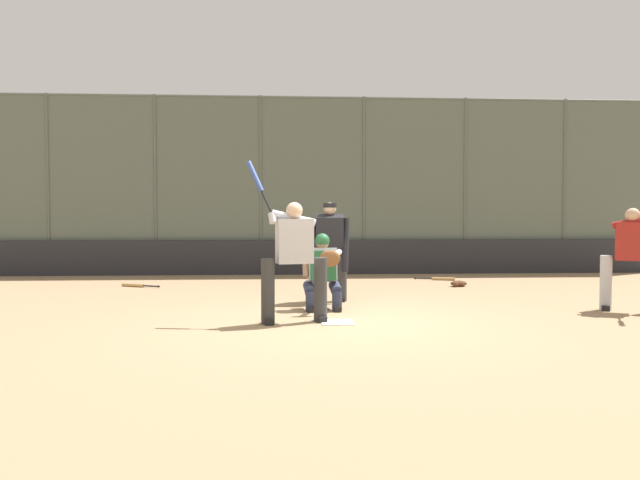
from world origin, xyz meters
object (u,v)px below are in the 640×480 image
Objects in this scene: batter_at_plate at (294,257)px; catcher_behind_plate at (323,270)px; spare_bat_near_backstop at (440,279)px; umpire_home at (330,249)px; fielding_glove_on_dirt at (458,284)px; batter_on_deck at (633,255)px; spare_bat_by_padding at (136,285)px.

catcher_behind_plate is at bearing -124.93° from batter_at_plate.
batter_at_plate is at bearing -106.46° from spare_bat_near_backstop.
batter_at_plate is at bearing 77.82° from umpire_home.
batter_on_deck is at bearing 116.62° from fielding_glove_on_dirt.
umpire_home is (-0.17, -0.89, 0.28)m from catcher_behind_plate.
catcher_behind_plate is 4.95m from spare_bat_near_backstop.
spare_bat_by_padding is (3.48, -3.15, -0.56)m from catcher_behind_plate.
umpire_home is 1.90× the size of spare_bat_near_backstop.
umpire_home reaches higher than spare_bat_by_padding.
catcher_behind_plate is (-0.46, -1.08, -0.27)m from batter_at_plate.
catcher_behind_plate is 0.55× the size of batter_on_deck.
spare_bat_near_backstop is 1.05× the size of spare_bat_by_padding.
umpire_home is 4.54m from batter_on_deck.
batter_on_deck is at bearing 172.55° from catcher_behind_plate.
batter_at_plate is 5.01m from batter_on_deck.
batter_on_deck is (-4.97, -0.65, -0.04)m from batter_at_plate.
umpire_home is 4.18m from spare_bat_near_backstop.
spare_bat_near_backstop is at bearing -134.65° from batter_at_plate.
umpire_home is at bearing -119.76° from batter_at_plate.
fielding_glove_on_dirt is at bearing -142.38° from batter_at_plate.
batter_at_plate is 2.64× the size of spare_bat_by_padding.
umpire_home is at bearing 173.36° from spare_bat_by_padding.
catcher_behind_plate is 1.34× the size of spare_bat_near_backstop.
batter_on_deck is 6.30× the size of fielding_glove_on_dirt.
batter_at_plate reaches higher than spare_bat_by_padding.
catcher_behind_plate is 4.08m from fielding_glove_on_dirt.
umpire_home is (-0.63, -1.98, 0.00)m from batter_at_plate.
spare_bat_near_backstop is at bearing -124.55° from umpire_home.
catcher_behind_plate is 3.50× the size of fielding_glove_on_dirt.
catcher_behind_plate is 0.70× the size of umpire_home.
spare_bat_near_backstop is (1.71, -4.47, -0.79)m from batter_on_deck.
fielding_glove_on_dirt reaches higher than spare_bat_near_backstop.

